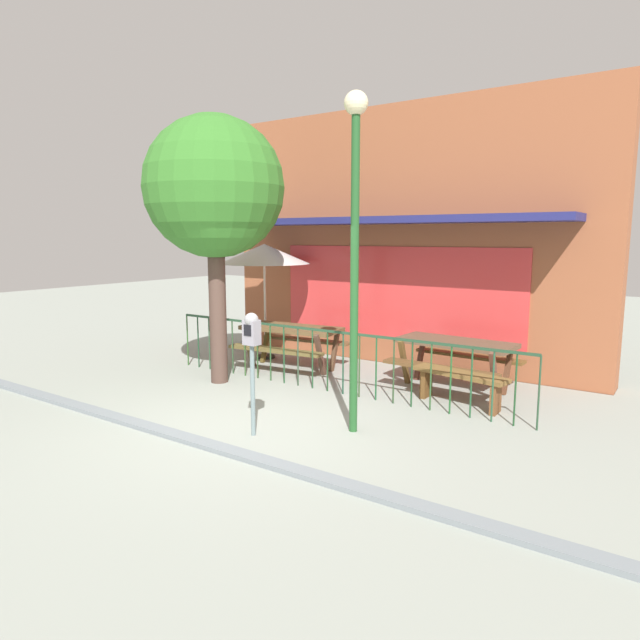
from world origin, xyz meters
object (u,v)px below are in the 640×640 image
picnic_table_left (291,335)px  street_lamp (355,216)px  patio_bench (460,381)px  street_tree (214,189)px  picnic_table_right (455,351)px  parking_meter_near (252,341)px  patio_umbrella (264,255)px

picnic_table_left → street_lamp: 3.96m
patio_bench → street_tree: bearing=-164.8°
street_tree → street_lamp: size_ratio=1.06×
picnic_table_left → picnic_table_right: same height
parking_meter_near → street_lamp: (0.92, 0.81, 1.46)m
picnic_table_left → patio_bench: 3.35m
patio_bench → parking_meter_near: 3.15m
picnic_table_right → parking_meter_near: bearing=-110.5°
picnic_table_left → street_tree: bearing=-106.3°
patio_bench → parking_meter_near: (-1.62, -2.58, 0.80)m
street_tree → parking_meter_near: bearing=-36.7°
parking_meter_near → street_lamp: 1.91m
picnic_table_left → parking_meter_near: bearing=-60.5°
patio_bench → street_tree: (-3.73, -1.01, 2.77)m
patio_umbrella → parking_meter_near: size_ratio=1.50×
patio_umbrella → parking_meter_near: (2.64, -3.40, -0.88)m
picnic_table_left → street_tree: street_tree is taller
patio_bench → street_lamp: bearing=-111.4°
patio_umbrella → street_tree: 2.20m
patio_umbrella → street_lamp: street_lamp is taller
street_tree → street_lamp: (3.03, -0.76, -0.50)m
picnic_table_right → picnic_table_left: bearing=-173.0°
patio_umbrella → street_tree: (0.54, -1.83, 1.08)m
picnic_table_right → parking_meter_near: size_ratio=1.25×
picnic_table_right → street_lamp: bearing=-97.3°
street_lamp → street_tree: bearing=165.9°
street_tree → street_lamp: bearing=-14.1°
picnic_table_right → street_tree: bearing=-152.1°
street_lamp → picnic_table_right: bearing=82.7°
street_tree → street_lamp: street_tree is taller
picnic_table_left → patio_umbrella: 1.76m
picnic_table_left → patio_bench: picnic_table_left is taller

